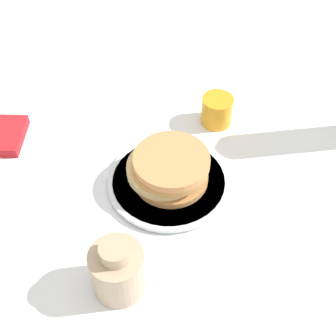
% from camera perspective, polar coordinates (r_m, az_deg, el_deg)
% --- Properties ---
extents(ground_plane, '(4.00, 4.00, 0.00)m').
position_cam_1_polar(ground_plane, '(0.85, -1.05, -2.23)').
color(ground_plane, white).
extents(plate, '(0.22, 0.22, 0.01)m').
position_cam_1_polar(plate, '(0.85, -0.00, -1.48)').
color(plate, silver).
rests_on(plate, ground_plane).
extents(pancake_stack, '(0.14, 0.15, 0.06)m').
position_cam_1_polar(pancake_stack, '(0.82, 0.13, -0.08)').
color(pancake_stack, '#BC8047').
rests_on(pancake_stack, plate).
extents(juice_glass, '(0.06, 0.06, 0.06)m').
position_cam_1_polar(juice_glass, '(0.95, 5.99, 7.00)').
color(juice_glass, orange).
rests_on(juice_glass, ground_plane).
extents(cream_jug, '(0.08, 0.08, 0.11)m').
position_cam_1_polar(cream_jug, '(0.70, -6.16, -12.23)').
color(cream_jug, tan).
rests_on(cream_jug, ground_plane).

